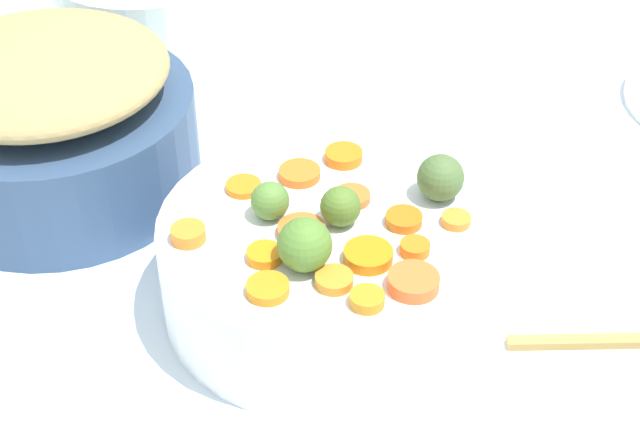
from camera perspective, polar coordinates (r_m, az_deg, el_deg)
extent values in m
cube|color=white|center=(0.84, 1.41, -7.49)|extent=(2.40, 2.40, 0.02)
cylinder|color=white|center=(0.83, 0.00, -3.01)|extent=(0.27, 0.27, 0.09)
cylinder|color=#334D71|center=(1.00, -15.19, 4.07)|extent=(0.28, 0.28, 0.10)
ellipsoid|color=tan|center=(0.96, -15.98, 8.07)|extent=(0.24, 0.24, 0.06)
cylinder|color=orange|center=(0.80, 8.06, -0.45)|extent=(0.03, 0.03, 0.01)
cylinder|color=orange|center=(0.87, 1.40, 3.39)|extent=(0.05, 0.05, 0.01)
cylinder|color=orange|center=(0.78, -1.10, -1.05)|extent=(0.05, 0.05, 0.01)
cylinder|color=orange|center=(0.77, 5.61, -2.06)|extent=(0.03, 0.03, 0.01)
cylinder|color=orange|center=(0.72, 2.79, -5.10)|extent=(0.03, 0.03, 0.01)
cylinder|color=orange|center=(0.85, -1.19, 2.35)|extent=(0.05, 0.05, 0.01)
cylinder|color=orange|center=(0.76, 2.86, -2.51)|extent=(0.05, 0.05, 0.01)
cylinder|color=orange|center=(0.80, 4.96, -0.38)|extent=(0.04, 0.04, 0.01)
cylinder|color=orange|center=(0.82, 1.89, 0.96)|extent=(0.04, 0.04, 0.01)
cylinder|color=orange|center=(0.79, -7.77, -1.23)|extent=(0.03, 0.03, 0.01)
cylinder|color=orange|center=(0.84, -4.53, 1.57)|extent=(0.04, 0.04, 0.01)
cylinder|color=orange|center=(0.74, 0.84, -3.97)|extent=(0.04, 0.04, 0.01)
cylinder|color=orange|center=(0.74, 5.52, -4.06)|extent=(0.05, 0.05, 0.01)
cylinder|color=orange|center=(0.76, -3.28, -2.48)|extent=(0.03, 0.03, 0.01)
cylinder|color=orange|center=(0.73, -3.10, -4.46)|extent=(0.03, 0.03, 0.01)
sphere|color=#588437|center=(0.80, -2.96, 0.73)|extent=(0.03, 0.03, 0.03)
sphere|color=#53762B|center=(0.79, 1.22, 0.39)|extent=(0.03, 0.03, 0.03)
sphere|color=#4F6D38|center=(0.82, 7.11, 2.08)|extent=(0.04, 0.04, 0.04)
sphere|color=#548330|center=(0.74, -0.91, -1.87)|extent=(0.04, 0.04, 0.04)
cylinder|color=white|center=(1.26, -10.19, 11.94)|extent=(0.22, 0.22, 0.10)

